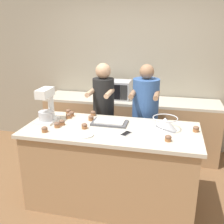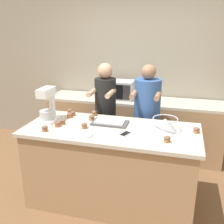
% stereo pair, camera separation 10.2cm
% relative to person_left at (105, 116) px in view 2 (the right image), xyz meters
% --- Properties ---
extents(ground_plane, '(16.00, 16.00, 0.00)m').
position_rel_person_left_xyz_m(ground_plane, '(0.28, -0.71, -0.85)').
color(ground_plane, brown).
extents(back_wall, '(10.00, 0.06, 2.70)m').
position_rel_person_left_xyz_m(back_wall, '(0.28, 1.01, 0.50)').
color(back_wall, gray).
rests_on(back_wall, ground_plane).
extents(island_counter, '(1.97, 0.85, 0.96)m').
position_rel_person_left_xyz_m(island_counter, '(0.28, -0.71, -0.37)').
color(island_counter, '#A87F56').
rests_on(island_counter, ground_plane).
extents(back_counter, '(2.80, 0.60, 0.93)m').
position_rel_person_left_xyz_m(back_counter, '(0.28, 0.66, -0.38)').
color(back_counter, '#A87F56').
rests_on(back_counter, ground_plane).
extents(person_left, '(0.31, 0.49, 1.58)m').
position_rel_person_left_xyz_m(person_left, '(0.00, 0.00, 0.00)').
color(person_left, '#33384C').
rests_on(person_left, ground_plane).
extents(person_right, '(0.36, 0.52, 1.59)m').
position_rel_person_left_xyz_m(person_right, '(0.58, 0.00, -0.02)').
color(person_right, '#232328').
rests_on(person_right, ground_plane).
extents(stand_mixer, '(0.20, 0.30, 0.41)m').
position_rel_person_left_xyz_m(stand_mixer, '(-0.52, -0.66, 0.29)').
color(stand_mixer, white).
rests_on(stand_mixer, island_counter).
extents(mixing_bowl, '(0.28, 0.28, 0.14)m').
position_rel_person_left_xyz_m(mixing_bowl, '(0.86, -0.61, 0.19)').
color(mixing_bowl, '#BCBCC1').
rests_on(mixing_bowl, island_counter).
extents(baking_tray, '(0.41, 0.24, 0.04)m').
position_rel_person_left_xyz_m(baking_tray, '(0.23, -0.57, 0.13)').
color(baking_tray, '#4C4C51').
rests_on(baking_tray, island_counter).
extents(microwave_oven, '(0.53, 0.33, 0.29)m').
position_rel_person_left_xyz_m(microwave_oven, '(0.01, 0.66, 0.23)').
color(microwave_oven, '#B7B7BC').
rests_on(microwave_oven, back_counter).
extents(cell_phone, '(0.12, 0.16, 0.01)m').
position_rel_person_left_xyz_m(cell_phone, '(0.47, -0.84, 0.12)').
color(cell_phone, silver).
rests_on(cell_phone, island_counter).
extents(small_plate, '(0.18, 0.18, 0.02)m').
position_rel_person_left_xyz_m(small_plate, '(0.05, -0.97, 0.12)').
color(small_plate, white).
rests_on(small_plate, island_counter).
extents(cupcake_0, '(0.07, 0.07, 0.06)m').
position_rel_person_left_xyz_m(cupcake_0, '(-0.30, -0.74, 0.14)').
color(cupcake_0, '#9E6038').
rests_on(cupcake_0, island_counter).
extents(cupcake_1, '(0.07, 0.07, 0.06)m').
position_rel_person_left_xyz_m(cupcake_1, '(-0.02, -0.51, 0.14)').
color(cupcake_1, '#9E6038').
rests_on(cupcake_1, island_counter).
extents(cupcake_2, '(0.07, 0.07, 0.06)m').
position_rel_person_left_xyz_m(cupcake_2, '(1.20, -0.59, 0.14)').
color(cupcake_2, '#9E6038').
rests_on(cupcake_2, island_counter).
extents(cupcake_3, '(0.07, 0.07, 0.06)m').
position_rel_person_left_xyz_m(cupcake_3, '(0.91, -0.91, 0.14)').
color(cupcake_3, '#9E6038').
rests_on(cupcake_3, island_counter).
extents(cupcake_4, '(0.07, 0.07, 0.06)m').
position_rel_person_left_xyz_m(cupcake_4, '(-0.33, -0.82, 0.14)').
color(cupcake_4, '#9E6038').
rests_on(cupcake_4, island_counter).
extents(cupcake_5, '(0.07, 0.07, 0.06)m').
position_rel_person_left_xyz_m(cupcake_5, '(-0.38, -0.35, 0.14)').
color(cupcake_5, '#9E6038').
rests_on(cupcake_5, island_counter).
extents(cupcake_6, '(0.07, 0.07, 0.06)m').
position_rel_person_left_xyz_m(cupcake_6, '(-0.32, -0.50, 0.14)').
color(cupcake_6, '#9E6038').
rests_on(cupcake_6, island_counter).
extents(cupcake_7, '(0.07, 0.07, 0.06)m').
position_rel_person_left_xyz_m(cupcake_7, '(-0.40, -0.98, 0.14)').
color(cupcake_7, '#9E6038').
rests_on(cupcake_7, island_counter).
extents(cupcake_8, '(0.07, 0.07, 0.06)m').
position_rel_person_left_xyz_m(cupcake_8, '(-0.31, -0.42, 0.14)').
color(cupcake_8, '#9E6038').
rests_on(cupcake_8, island_counter).
extents(cupcake_9, '(0.07, 0.07, 0.06)m').
position_rel_person_left_xyz_m(cupcake_9, '(-0.01, -0.78, 0.14)').
color(cupcake_9, '#9E6038').
rests_on(cupcake_9, island_counter).
extents(cupcake_10, '(0.07, 0.07, 0.06)m').
position_rel_person_left_xyz_m(cupcake_10, '(-0.05, -0.34, 0.14)').
color(cupcake_10, '#9E6038').
rests_on(cupcake_10, island_counter).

